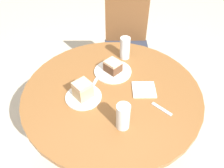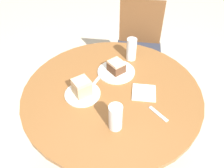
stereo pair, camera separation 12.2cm
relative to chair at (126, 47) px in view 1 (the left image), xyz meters
The scene contains 12 objects.
ground_plane 0.98m from the chair, 94.45° to the right, with size 8.00×8.00×0.00m, color beige.
table 0.85m from the chair, 94.45° to the right, with size 1.01×1.01×0.74m.
chair is the anchor object (origin of this frame).
plate_near 0.99m from the chair, 103.14° to the right, with size 0.20×0.20×0.01m.
plate_far 0.75m from the chair, 96.05° to the right, with size 0.23×0.23×0.01m.
cake_slice_near 1.00m from the chair, 103.14° to the right, with size 0.12×0.12×0.10m.
cake_slice_far 0.76m from the chair, 96.05° to the right, with size 0.12×0.12×0.07m.
glass_lemonade 0.62m from the chair, 90.70° to the right, with size 0.06×0.06×0.15m.
glass_water 1.15m from the chair, 89.71° to the right, with size 0.07×0.07×0.14m.
napkin_stack 0.89m from the chair, 82.20° to the right, with size 0.14×0.14×0.01m.
fork 0.87m from the chair, 102.14° to the right, with size 0.06×0.17×0.00m.
spoon 1.03m from the chair, 78.22° to the right, with size 0.10×0.09×0.00m.
Camera 1 is at (0.07, -0.90, 1.60)m, focal length 35.00 mm.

